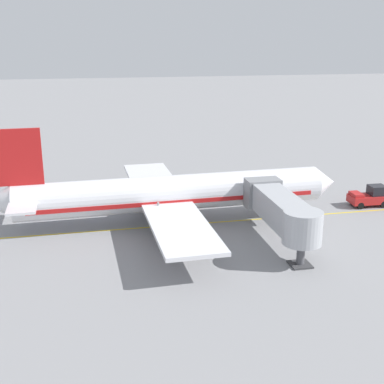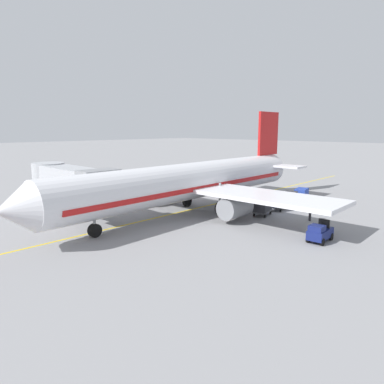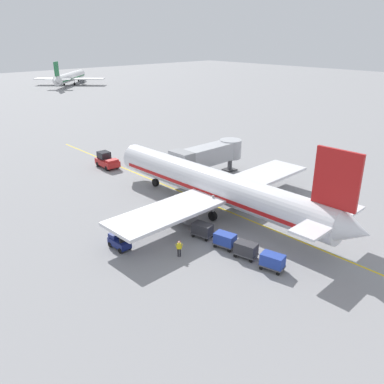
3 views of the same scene
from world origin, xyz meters
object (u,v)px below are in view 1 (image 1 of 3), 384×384
at_px(pushback_tractor, 370,197).
at_px(baggage_cart_second_in_train, 101,201).
at_px(parked_airliner, 171,194).
at_px(baggage_cart_front, 129,199).
at_px(baggage_cart_third_in_train, 77,203).
at_px(ground_crew_wing_walker, 115,189).
at_px(jet_bridge, 281,210).
at_px(baggage_tug_lead, 155,181).
at_px(baggage_cart_tail_end, 50,205).

height_order(pushback_tractor, baggage_cart_second_in_train, pushback_tractor).
bearing_deg(parked_airliner, baggage_cart_second_in_train, -129.82).
distance_m(baggage_cart_front, baggage_cart_third_in_train, 5.78).
height_order(pushback_tractor, ground_crew_wing_walker, pushback_tractor).
distance_m(baggage_cart_third_in_train, ground_crew_wing_walker, 6.42).
bearing_deg(jet_bridge, baggage_tug_lead, -157.48).
bearing_deg(baggage_cart_third_in_train, baggage_cart_front, 92.09).
xyz_separation_m(parked_airliner, pushback_tractor, (-0.77, 23.52, -2.09)).
bearing_deg(baggage_tug_lead, pushback_tractor, 61.01).
relative_size(pushback_tractor, baggage_cart_front, 1.50).
xyz_separation_m(jet_bridge, baggage_tug_lead, (-21.61, -8.96, -2.74)).
relative_size(baggage_tug_lead, baggage_cart_tail_end, 0.86).
height_order(baggage_cart_third_in_train, baggage_cart_tail_end, same).
height_order(baggage_cart_front, baggage_cart_third_in_train, same).
bearing_deg(baggage_cart_third_in_train, jet_bridge, 54.00).
bearing_deg(baggage_cart_tail_end, baggage_cart_second_in_train, 92.26).
distance_m(pushback_tractor, baggage_cart_front, 27.94).
height_order(baggage_cart_second_in_train, baggage_cart_third_in_train, same).
height_order(jet_bridge, ground_crew_wing_walker, jet_bridge).
xyz_separation_m(baggage_cart_front, baggage_cart_third_in_train, (0.21, -5.77, 0.00)).
distance_m(baggage_tug_lead, baggage_cart_front, 8.74).
relative_size(baggage_tug_lead, baggage_cart_third_in_train, 0.86).
height_order(baggage_tug_lead, ground_crew_wing_walker, ground_crew_wing_walker).
relative_size(jet_bridge, baggage_cart_third_in_train, 4.27).
relative_size(baggage_cart_front, ground_crew_wing_walker, 1.76).
relative_size(baggage_cart_second_in_train, ground_crew_wing_walker, 1.76).
bearing_deg(baggage_cart_second_in_train, baggage_cart_third_in_train, -87.79).
height_order(baggage_tug_lead, baggage_cart_front, baggage_tug_lead).
distance_m(parked_airliner, baggage_cart_front, 7.50).
height_order(baggage_tug_lead, baggage_cart_second_in_train, baggage_tug_lead).
height_order(parked_airliner, ground_crew_wing_walker, parked_airliner).
distance_m(parked_airliner, baggage_cart_tail_end, 14.11).
bearing_deg(baggage_cart_second_in_train, baggage_cart_front, 91.98).
relative_size(pushback_tractor, baggage_cart_tail_end, 1.50).
bearing_deg(parked_airliner, baggage_cart_tail_end, -113.96).
bearing_deg(baggage_tug_lead, baggage_cart_second_in_train, -42.63).
xyz_separation_m(baggage_cart_second_in_train, ground_crew_wing_walker, (-4.48, 1.85, 0.00)).
xyz_separation_m(baggage_cart_front, baggage_cart_second_in_train, (0.11, -3.13, 0.00)).
xyz_separation_m(baggage_cart_third_in_train, ground_crew_wing_walker, (-4.59, 4.49, 0.00)).
height_order(baggage_cart_front, baggage_cart_tail_end, same).
height_order(parked_airliner, baggage_cart_tail_end, parked_airliner).
relative_size(baggage_cart_second_in_train, baggage_cart_tail_end, 1.00).
relative_size(parked_airliner, baggage_cart_front, 12.51).
xyz_separation_m(baggage_cart_front, ground_crew_wing_walker, (-4.37, -1.28, 0.00)).
bearing_deg(baggage_cart_front, jet_bridge, 43.22).
bearing_deg(pushback_tractor, baggage_cart_third_in_train, -98.57).
bearing_deg(baggage_tug_lead, baggage_cart_third_in_train, -51.15).
xyz_separation_m(pushback_tractor, baggage_tug_lead, (-12.94, -23.36, -0.39)).
bearing_deg(baggage_tug_lead, baggage_cart_tail_end, -57.97).
bearing_deg(pushback_tractor, jet_bridge, -58.95).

